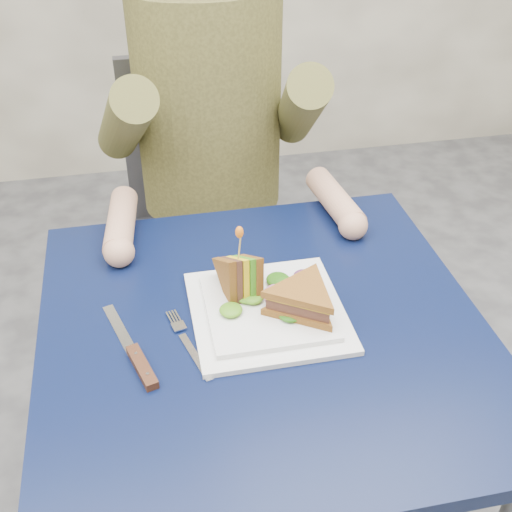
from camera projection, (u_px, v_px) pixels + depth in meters
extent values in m
cube|color=black|center=(264.00, 331.00, 1.09)|extent=(0.75, 0.75, 0.03)
cylinder|color=#595B5E|center=(102.00, 374.00, 1.51)|extent=(0.04, 0.04, 0.70)
cylinder|color=#595B5E|center=(360.00, 337.00, 1.61)|extent=(0.04, 0.04, 0.70)
cube|color=#47474C|center=(214.00, 248.00, 1.76)|extent=(0.42, 0.40, 0.04)
cube|color=#47474C|center=(201.00, 136.00, 1.75)|extent=(0.42, 0.03, 0.46)
cylinder|color=#47474C|center=(161.00, 362.00, 1.73)|extent=(0.02, 0.02, 0.43)
cylinder|color=#47474C|center=(290.00, 344.00, 1.79)|extent=(0.02, 0.02, 0.43)
cylinder|color=#47474C|center=(152.00, 285.00, 2.00)|extent=(0.02, 0.02, 0.43)
cylinder|color=#47474C|center=(265.00, 272.00, 2.06)|extent=(0.02, 0.02, 0.43)
cylinder|color=#4E4B23|center=(209.00, 106.00, 1.49)|extent=(0.34, 0.34, 0.52)
cylinder|color=brown|center=(125.00, 122.00, 1.38)|extent=(0.15, 0.39, 0.31)
cylinder|color=tan|center=(121.00, 223.00, 1.29)|extent=(0.08, 0.20, 0.06)
sphere|color=tan|center=(119.00, 252.00, 1.21)|extent=(0.06, 0.06, 0.06)
cylinder|color=brown|center=(300.00, 108.00, 1.44)|extent=(0.15, 0.39, 0.31)
cylinder|color=tan|center=(335.00, 200.00, 1.37)|extent=(0.08, 0.20, 0.06)
sphere|color=tan|center=(353.00, 225.00, 1.29)|extent=(0.06, 0.06, 0.06)
cube|color=white|center=(267.00, 312.00, 1.10)|extent=(0.26, 0.26, 0.01)
cube|color=white|center=(268.00, 307.00, 1.10)|extent=(0.21, 0.21, 0.01)
cube|color=silver|center=(196.00, 357.00, 1.02)|extent=(0.04, 0.11, 0.00)
cube|color=silver|center=(179.00, 326.00, 1.08)|extent=(0.03, 0.03, 0.00)
cube|color=silver|center=(169.00, 318.00, 1.09)|extent=(0.01, 0.03, 0.00)
cube|color=silver|center=(172.00, 317.00, 1.10)|extent=(0.01, 0.03, 0.00)
cube|color=silver|center=(175.00, 316.00, 1.10)|extent=(0.01, 0.03, 0.00)
cube|color=silver|center=(178.00, 315.00, 1.10)|extent=(0.01, 0.03, 0.00)
cube|color=silver|center=(120.00, 330.00, 1.07)|extent=(0.06, 0.14, 0.00)
cube|color=black|center=(142.00, 367.00, 1.00)|extent=(0.05, 0.10, 0.01)
cylinder|color=silver|center=(136.00, 354.00, 1.01)|extent=(0.01, 0.01, 0.00)
cylinder|color=silver|center=(148.00, 374.00, 0.97)|extent=(0.01, 0.01, 0.00)
cylinder|color=tan|center=(240.00, 246.00, 1.07)|extent=(0.01, 0.01, 0.06)
ellipsoid|color=orange|center=(239.00, 232.00, 1.05)|extent=(0.01, 0.01, 0.02)
torus|color=#9E4C7A|center=(276.00, 295.00, 1.09)|extent=(0.04, 0.04, 0.02)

